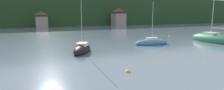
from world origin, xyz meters
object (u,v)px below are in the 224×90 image
object	(u,v)px
sailboat_mid_2	(152,43)
mooring_buoy_near	(128,72)
shore_building_westcentral	(41,20)
mooring_buoy_mid	(169,36)
sailboat_mid_8	(82,49)
shore_building_central	(119,17)
sailboat_mid_6	(211,39)

from	to	relation	value
sailboat_mid_2	mooring_buoy_near	bearing A→B (deg)	53.39
shore_building_westcentral	mooring_buoy_mid	bearing A→B (deg)	-65.33
mooring_buoy_near	mooring_buoy_mid	xyz separation A→B (m)	(22.72, 18.85, 0.00)
shore_building_westcentral	sailboat_mid_8	xyz separation A→B (m)	(-1.77, -56.64, -2.79)
shore_building_westcentral	mooring_buoy_mid	distance (m)	51.71
shore_building_central	sailboat_mid_8	xyz separation A→B (m)	(-36.84, -56.89, -3.81)
shore_building_central	sailboat_mid_8	distance (m)	67.89
shore_building_westcentral	sailboat_mid_6	bearing A→B (deg)	-70.59
mooring_buoy_near	mooring_buoy_mid	distance (m)	29.52
sailboat_mid_8	mooring_buoy_mid	bearing A→B (deg)	-34.53
shore_building_westcentral	sailboat_mid_8	bearing A→B (deg)	-91.79
mooring_buoy_near	shore_building_central	bearing A→B (deg)	61.23
sailboat_mid_6	shore_building_central	bearing A→B (deg)	-2.30
shore_building_central	sailboat_mid_6	distance (m)	59.87
shore_building_westcentral	mooring_buoy_mid	world-z (taller)	shore_building_westcentral
shore_building_central	mooring_buoy_near	size ratio (longest dim) A/B	23.19
shore_building_westcentral	mooring_buoy_near	world-z (taller)	shore_building_westcentral
sailboat_mid_6	shore_building_westcentral	bearing A→B (deg)	31.41
shore_building_central	mooring_buoy_near	distance (m)	75.43
sailboat_mid_2	mooring_buoy_mid	xyz separation A→B (m)	(12.01, 8.61, -0.30)
sailboat_mid_8	mooring_buoy_near	xyz separation A→B (m)	(0.60, -9.12, -0.35)
shore_building_central	sailboat_mid_8	world-z (taller)	shore_building_central
shore_building_westcentral	mooring_buoy_mid	size ratio (longest dim) A/B	14.54
shore_building_central	mooring_buoy_mid	distance (m)	49.24
shore_building_central	sailboat_mid_6	size ratio (longest dim) A/B	0.66
sailboat_mid_8	mooring_buoy_near	bearing A→B (deg)	-143.42
sailboat_mid_2	mooring_buoy_mid	distance (m)	14.78
sailboat_mid_6	mooring_buoy_near	distance (m)	22.97
shore_building_westcentral	sailboat_mid_6	distance (m)	61.18
shore_building_central	mooring_buoy_near	world-z (taller)	shore_building_central
mooring_buoy_near	sailboat_mid_8	bearing A→B (deg)	93.76
sailboat_mid_2	sailboat_mid_6	distance (m)	10.99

